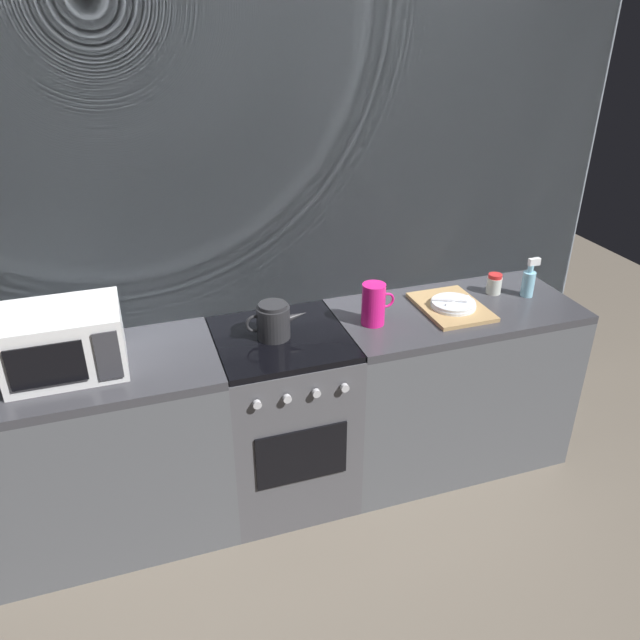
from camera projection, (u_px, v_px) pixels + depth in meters
The scene contains 11 objects.
ground_plane at pixel (286, 487), 3.22m from camera, with size 8.00×8.00×0.00m, color #6B6054.
back_wall at pixel (261, 249), 2.93m from camera, with size 3.60×0.05×2.40m.
counter_left at pixel (89, 455), 2.76m from camera, with size 1.20×0.60×0.90m.
stove_unit at pixel (284, 417), 3.01m from camera, with size 0.60×0.63×0.90m.
counter_right at pixel (448, 384), 3.26m from camera, with size 1.20×0.60×0.90m.
microwave at pixel (64, 342), 2.48m from camera, with size 0.46×0.35×0.27m.
kettle at pixel (274, 321), 2.75m from camera, with size 0.28×0.15×0.17m.
pitcher at pixel (374, 304), 2.86m from camera, with size 0.16×0.11×0.20m.
dish_pile at pixel (452, 306), 3.03m from camera, with size 0.30×0.40×0.06m.
spice_jar at pixel (494, 284), 3.18m from camera, with size 0.08×0.08×0.10m.
spray_bottle at pixel (529, 281), 3.14m from camera, with size 0.08×0.06×0.20m.
Camera 1 is at (-0.61, -2.38, 2.26)m, focal length 34.79 mm.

